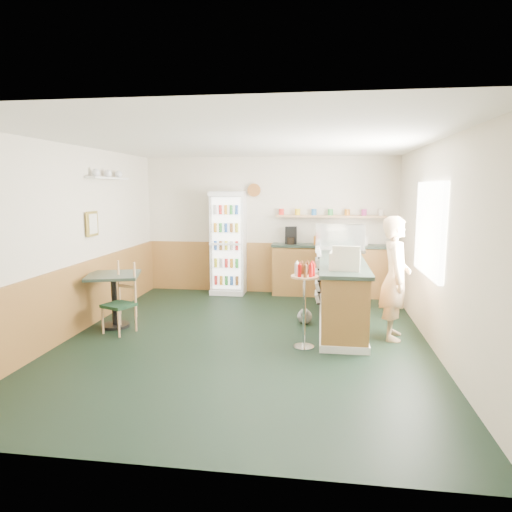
% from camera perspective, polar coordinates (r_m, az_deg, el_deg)
% --- Properties ---
extents(ground, '(6.00, 6.00, 0.00)m').
position_cam_1_polar(ground, '(6.48, -1.37, -10.34)').
color(ground, black).
rests_on(ground, ground).
extents(room_envelope, '(5.04, 6.02, 2.72)m').
position_cam_1_polar(room_envelope, '(6.92, -2.28, 3.78)').
color(room_envelope, beige).
rests_on(room_envelope, ground).
extents(service_counter, '(0.68, 3.01, 1.01)m').
position_cam_1_polar(service_counter, '(7.32, 10.54, -4.53)').
color(service_counter, '#A26E34').
rests_on(service_counter, ground).
extents(back_counter, '(2.24, 0.42, 1.69)m').
position_cam_1_polar(back_counter, '(8.99, 9.07, -1.51)').
color(back_counter, '#A26E34').
rests_on(back_counter, ground).
extents(drinks_fridge, '(0.67, 0.55, 2.02)m').
position_cam_1_polar(drinks_fridge, '(9.04, -3.48, 1.62)').
color(drinks_fridge, white).
rests_on(drinks_fridge, ground).
extents(display_case, '(0.83, 0.43, 0.47)m').
position_cam_1_polar(display_case, '(7.93, 10.47, 2.22)').
color(display_case, silver).
rests_on(display_case, service_counter).
extents(cash_register, '(0.44, 0.46, 0.23)m').
position_cam_1_polar(cash_register, '(6.26, 11.07, -0.56)').
color(cash_register, beige).
rests_on(cash_register, service_counter).
extents(shopkeeper, '(0.47, 0.61, 1.72)m').
position_cam_1_polar(shopkeeper, '(6.59, 17.00, -2.67)').
color(shopkeeper, tan).
rests_on(shopkeeper, ground).
extents(condiment_stand, '(0.36, 0.36, 1.13)m').
position_cam_1_polar(condiment_stand, '(5.98, 6.08, -4.35)').
color(condiment_stand, silver).
rests_on(condiment_stand, ground).
extents(newspaper_rack, '(0.09, 0.46, 0.91)m').
position_cam_1_polar(newspaper_rack, '(7.54, 7.78, -2.35)').
color(newspaper_rack, black).
rests_on(newspaper_rack, ground).
extents(cafe_table, '(0.92, 0.92, 0.82)m').
position_cam_1_polar(cafe_table, '(7.21, -17.34, -4.05)').
color(cafe_table, black).
rests_on(cafe_table, ground).
extents(cafe_chair, '(0.50, 0.50, 1.03)m').
position_cam_1_polar(cafe_chair, '(6.98, -16.54, -4.73)').
color(cafe_chair, '#15311C').
rests_on(cafe_chair, ground).
extents(dog_doorstop, '(0.23, 0.29, 0.27)m').
position_cam_1_polar(dog_doorstop, '(7.17, 6.10, -7.44)').
color(dog_doorstop, gray).
rests_on(dog_doorstop, ground).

